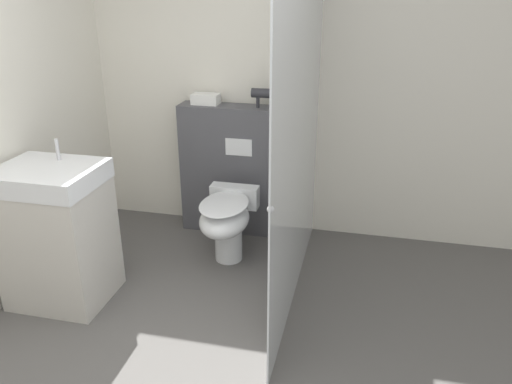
% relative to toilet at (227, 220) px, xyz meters
% --- Properties ---
extents(wall_back, '(8.00, 0.06, 2.50)m').
position_rel_toilet_xyz_m(wall_back, '(0.07, 0.73, 0.90)').
color(wall_back, silver).
rests_on(wall_back, ground_plane).
extents(partition_panel, '(1.05, 0.23, 1.10)m').
position_rel_toilet_xyz_m(partition_panel, '(-0.02, 0.56, 0.20)').
color(partition_panel, '#4C4C51').
rests_on(partition_panel, ground_plane).
extents(shower_glass, '(0.04, 1.93, 2.17)m').
position_rel_toilet_xyz_m(shower_glass, '(0.58, -0.27, 0.73)').
color(shower_glass, silver).
rests_on(shower_glass, ground_plane).
extents(toilet, '(0.38, 0.61, 0.54)m').
position_rel_toilet_xyz_m(toilet, '(0.00, 0.00, 0.00)').
color(toilet, white).
rests_on(toilet, ground_plane).
extents(sink_vanity, '(0.63, 0.53, 1.09)m').
position_rel_toilet_xyz_m(sink_vanity, '(-0.96, -0.71, 0.12)').
color(sink_vanity, beige).
rests_on(sink_vanity, ground_plane).
extents(hair_drier, '(0.19, 0.07, 0.15)m').
position_rel_toilet_xyz_m(hair_drier, '(0.16, 0.55, 0.86)').
color(hair_drier, '#2D2D33').
rests_on(hair_drier, partition_panel).
extents(folded_towel, '(0.22, 0.14, 0.08)m').
position_rel_toilet_xyz_m(folded_towel, '(-0.33, 0.58, 0.79)').
color(folded_towel, white).
rests_on(folded_towel, partition_panel).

